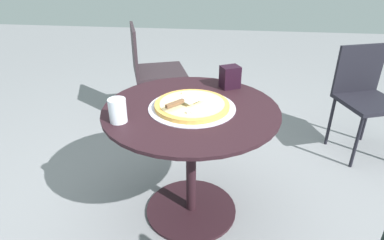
# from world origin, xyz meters

# --- Properties ---
(ground_plane) EXTENTS (10.00, 10.00, 0.00)m
(ground_plane) POSITION_xyz_m (0.00, 0.00, 0.00)
(ground_plane) COLOR gray
(patio_table) EXTENTS (0.91, 0.91, 0.69)m
(patio_table) POSITION_xyz_m (0.00, 0.00, 0.49)
(patio_table) COLOR black
(patio_table) RESTS_ON ground
(pizza_on_tray) EXTENTS (0.45, 0.45, 0.05)m
(pizza_on_tray) POSITION_xyz_m (-0.00, 0.00, 0.71)
(pizza_on_tray) COLOR silver
(pizza_on_tray) RESTS_ON patio_table
(pizza_server) EXTENTS (0.17, 0.19, 0.02)m
(pizza_server) POSITION_xyz_m (0.04, 0.04, 0.75)
(pizza_server) COLOR silver
(pizza_server) RESTS_ON pizza_on_tray
(drinking_cup) EXTENTS (0.08, 0.08, 0.12)m
(drinking_cup) POSITION_xyz_m (0.32, 0.19, 0.75)
(drinking_cup) COLOR white
(drinking_cup) RESTS_ON patio_table
(napkin_dispenser) EXTENTS (0.13, 0.12, 0.13)m
(napkin_dispenser) POSITION_xyz_m (-0.19, -0.30, 0.76)
(napkin_dispenser) COLOR black
(napkin_dispenser) RESTS_ON patio_table
(patio_chair_far) EXTENTS (0.49, 0.49, 0.81)m
(patio_chair_far) POSITION_xyz_m (-1.18, -0.85, 0.48)
(patio_chair_far) COLOR black
(patio_chair_far) RESTS_ON ground
(patio_chair_corner) EXTENTS (0.56, 0.56, 0.85)m
(patio_chair_corner) POSITION_xyz_m (0.51, -1.21, 0.50)
(patio_chair_corner) COLOR #2C2126
(patio_chair_corner) RESTS_ON ground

